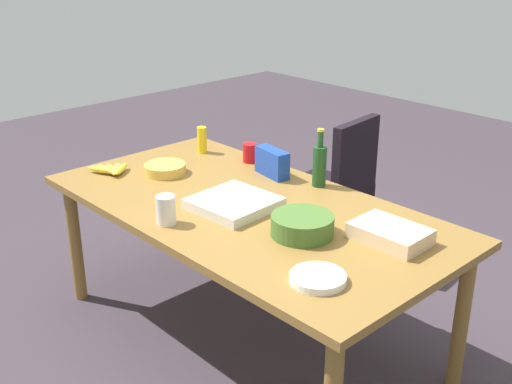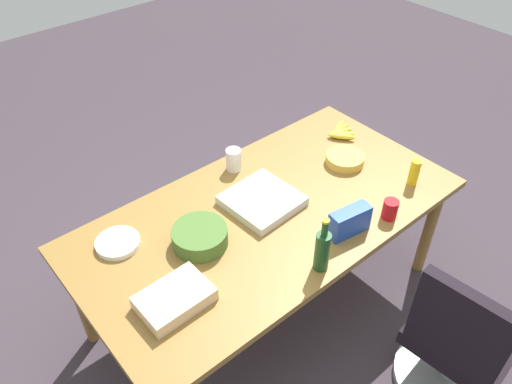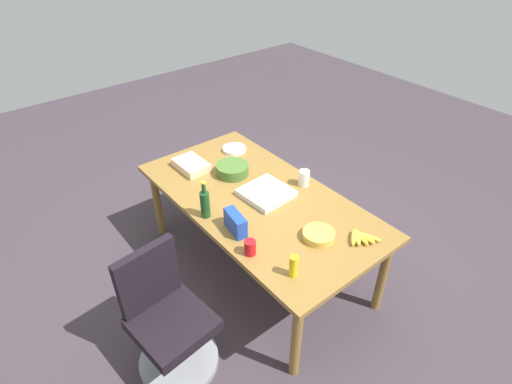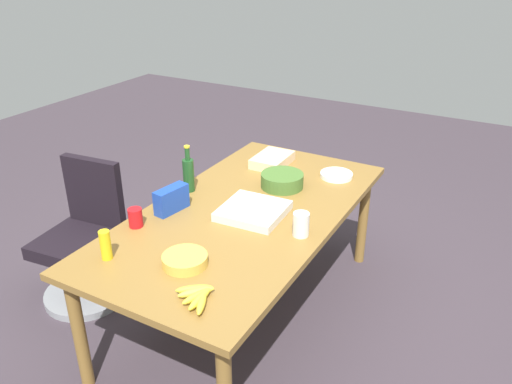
% 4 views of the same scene
% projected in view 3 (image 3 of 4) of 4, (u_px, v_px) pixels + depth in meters
% --- Properties ---
extents(ground_plane, '(10.00, 10.00, 0.00)m').
position_uv_depth(ground_plane, '(258.00, 265.00, 3.76)').
color(ground_plane, '#3D333B').
extents(conference_table, '(2.09, 1.09, 0.76)m').
position_uv_depth(conference_table, '(258.00, 205.00, 3.36)').
color(conference_table, olive).
rests_on(conference_table, ground).
extents(office_chair, '(0.56, 0.56, 0.94)m').
position_uv_depth(office_chair, '(169.00, 326.00, 2.80)').
color(office_chair, gray).
rests_on(office_chair, ground).
extents(pizza_box, '(0.38, 0.38, 0.05)m').
position_uv_depth(pizza_box, '(266.00, 193.00, 3.33)').
color(pizza_box, silver).
rests_on(pizza_box, conference_table).
extents(red_solo_cup, '(0.09, 0.09, 0.11)m').
position_uv_depth(red_solo_cup, '(250.00, 247.00, 2.77)').
color(red_solo_cup, red).
rests_on(red_solo_cup, conference_table).
extents(chip_bowl, '(0.28, 0.28, 0.05)m').
position_uv_depth(chip_bowl, '(319.00, 235.00, 2.91)').
color(chip_bowl, gold).
rests_on(chip_bowl, conference_table).
extents(paper_plate_stack, '(0.23, 0.23, 0.03)m').
position_uv_depth(paper_plate_stack, '(234.00, 149.00, 3.93)').
color(paper_plate_stack, white).
rests_on(paper_plate_stack, conference_table).
extents(mustard_bottle, '(0.06, 0.06, 0.16)m').
position_uv_depth(mustard_bottle, '(294.00, 266.00, 2.59)').
color(mustard_bottle, yellow).
rests_on(mustard_bottle, conference_table).
extents(mayo_jar, '(0.10, 0.10, 0.14)m').
position_uv_depth(mayo_jar, '(304.00, 178.00, 3.43)').
color(mayo_jar, white).
rests_on(mayo_jar, conference_table).
extents(salad_bowl, '(0.35, 0.35, 0.09)m').
position_uv_depth(salad_bowl, '(232.00, 170.00, 3.57)').
color(salad_bowl, '#446A2B').
rests_on(salad_bowl, conference_table).
extents(wine_bottle, '(0.09, 0.09, 0.31)m').
position_uv_depth(wine_bottle, '(205.00, 203.00, 3.06)').
color(wine_bottle, '#1C481F').
rests_on(wine_bottle, conference_table).
extents(sheet_cake, '(0.32, 0.23, 0.07)m').
position_uv_depth(sheet_cake, '(191.00, 165.00, 3.65)').
color(sheet_cake, beige).
rests_on(sheet_cake, conference_table).
extents(banana_bunch, '(0.22, 0.22, 0.04)m').
position_uv_depth(banana_bunch, '(361.00, 237.00, 2.90)').
color(banana_bunch, yellow).
rests_on(banana_bunch, conference_table).
extents(chip_bag_blue, '(0.23, 0.11, 0.15)m').
position_uv_depth(chip_bag_blue, '(235.00, 223.00, 2.95)').
color(chip_bag_blue, '#1B41AE').
rests_on(chip_bag_blue, conference_table).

